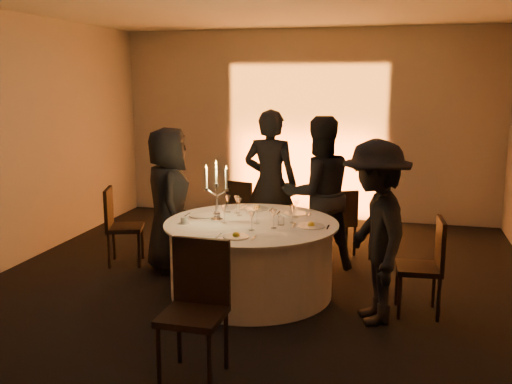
% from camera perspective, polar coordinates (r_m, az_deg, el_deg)
% --- Properties ---
extents(floor, '(7.00, 7.00, 0.00)m').
position_cam_1_polar(floor, '(6.12, -0.46, -10.05)').
color(floor, black).
rests_on(floor, ground).
extents(wall_back, '(7.00, 0.00, 7.00)m').
position_cam_1_polar(wall_back, '(9.16, 5.08, 6.68)').
color(wall_back, '#B1ABA4').
rests_on(wall_back, floor).
extents(wall_front, '(7.00, 0.00, 7.00)m').
position_cam_1_polar(wall_front, '(2.58, -20.58, -5.76)').
color(wall_front, '#B1ABA4').
rests_on(wall_front, floor).
extents(uplighter_fixture, '(0.25, 0.12, 0.10)m').
position_cam_1_polar(uplighter_fixture, '(9.10, 4.62, -2.60)').
color(uplighter_fixture, black).
rests_on(uplighter_fixture, floor).
extents(banquet_table, '(1.80, 1.80, 0.77)m').
position_cam_1_polar(banquet_table, '(5.99, -0.47, -6.62)').
color(banquet_table, black).
rests_on(banquet_table, floor).
extents(chair_left, '(0.52, 0.52, 0.94)m').
position_cam_1_polar(chair_left, '(7.09, -13.59, -2.90)').
color(chair_left, black).
rests_on(chair_left, floor).
extents(chair_back_left, '(0.49, 0.49, 0.89)m').
position_cam_1_polar(chair_back_left, '(7.68, -1.28, -1.71)').
color(chair_back_left, black).
rests_on(chair_back_left, floor).
extents(chair_back_right, '(0.49, 0.49, 0.85)m').
position_cam_1_polar(chair_back_right, '(7.36, 8.49, -2.62)').
color(chair_back_right, black).
rests_on(chair_back_right, floor).
extents(chair_right, '(0.44, 0.44, 0.94)m').
position_cam_1_polar(chair_right, '(5.67, 16.77, -6.62)').
color(chair_right, black).
rests_on(chair_right, floor).
extents(chair_front, '(0.46, 0.46, 1.04)m').
position_cam_1_polar(chair_front, '(4.38, -5.97, -10.71)').
color(chair_front, black).
rests_on(chair_front, floor).
extents(guest_left, '(0.83, 0.97, 1.68)m').
position_cam_1_polar(guest_left, '(6.70, -8.72, -0.78)').
color(guest_left, black).
rests_on(guest_left, floor).
extents(guest_back_left, '(0.71, 0.49, 1.86)m').
position_cam_1_polar(guest_back_left, '(7.12, 1.44, 0.80)').
color(guest_back_left, black).
rests_on(guest_back_left, floor).
extents(guest_back_right, '(1.10, 1.03, 1.81)m').
position_cam_1_polar(guest_back_right, '(6.70, 6.26, -0.17)').
color(guest_back_right, black).
rests_on(guest_back_right, floor).
extents(guest_right, '(0.93, 1.24, 1.70)m').
position_cam_1_polar(guest_right, '(5.31, 11.81, -3.98)').
color(guest_right, black).
rests_on(guest_right, floor).
extents(plate_left, '(0.36, 0.29, 0.01)m').
position_cam_1_polar(plate_left, '(6.17, -5.40, -2.35)').
color(plate_left, white).
rests_on(plate_left, banquet_table).
extents(plate_back_left, '(0.35, 0.26, 0.08)m').
position_cam_1_polar(plate_back_left, '(6.46, 0.05, -1.59)').
color(plate_back_left, white).
rests_on(plate_back_left, banquet_table).
extents(plate_back_right, '(0.35, 0.28, 0.01)m').
position_cam_1_polar(plate_back_right, '(6.24, 3.80, -2.17)').
color(plate_back_right, white).
rests_on(plate_back_right, banquet_table).
extents(plate_right, '(0.36, 0.27, 0.08)m').
position_cam_1_polar(plate_right, '(5.73, 5.53, -3.31)').
color(plate_right, white).
rests_on(plate_right, banquet_table).
extents(plate_front, '(0.36, 0.24, 0.08)m').
position_cam_1_polar(plate_front, '(5.33, -2.00, -4.36)').
color(plate_front, white).
rests_on(plate_front, banquet_table).
extents(coffee_cup, '(0.11, 0.11, 0.07)m').
position_cam_1_polar(coffee_cup, '(5.87, -7.20, -2.87)').
color(coffee_cup, white).
rests_on(coffee_cup, banquet_table).
extents(candelabra, '(0.27, 0.13, 0.64)m').
position_cam_1_polar(candelabra, '(5.92, -3.97, -0.78)').
color(candelabra, white).
rests_on(candelabra, banquet_table).
extents(wine_glass_a, '(0.07, 0.07, 0.19)m').
position_cam_1_polar(wine_glass_a, '(5.63, 1.78, -2.28)').
color(wine_glass_a, silver).
rests_on(wine_glass_a, banquet_table).
extents(wine_glass_b, '(0.07, 0.07, 0.19)m').
position_cam_1_polar(wine_glass_b, '(5.54, -0.43, -2.49)').
color(wine_glass_b, silver).
rests_on(wine_glass_b, banquet_table).
extents(wine_glass_c, '(0.07, 0.07, 0.19)m').
position_cam_1_polar(wine_glass_c, '(5.83, 3.68, -1.82)').
color(wine_glass_c, silver).
rests_on(wine_glass_c, banquet_table).
extents(wine_glass_d, '(0.07, 0.07, 0.19)m').
position_cam_1_polar(wine_glass_d, '(6.14, -1.69, -1.13)').
color(wine_glass_d, silver).
rests_on(wine_glass_d, banquet_table).
extents(wine_glass_e, '(0.07, 0.07, 0.19)m').
position_cam_1_polar(wine_glass_e, '(6.31, -2.83, -0.80)').
color(wine_glass_e, silver).
rests_on(wine_glass_e, banquet_table).
extents(wine_glass_f, '(0.07, 0.07, 0.19)m').
position_cam_1_polar(wine_glass_f, '(6.26, -1.95, -0.89)').
color(wine_glass_f, silver).
rests_on(wine_glass_f, banquet_table).
extents(wine_glass_g, '(0.07, 0.07, 0.19)m').
position_cam_1_polar(wine_glass_g, '(5.79, 0.09, -1.88)').
color(wine_glass_g, silver).
rests_on(wine_glass_g, banquet_table).
extents(wine_glass_h, '(0.07, 0.07, 0.19)m').
position_cam_1_polar(wine_glass_h, '(5.83, -3.21, -1.80)').
color(wine_glass_h, silver).
rests_on(wine_glass_h, banquet_table).
extents(wine_glass_i, '(0.07, 0.07, 0.19)m').
position_cam_1_polar(wine_glass_i, '(6.06, 4.05, -1.32)').
color(wine_glass_i, silver).
rests_on(wine_glass_i, banquet_table).
extents(tumbler_a, '(0.07, 0.07, 0.09)m').
position_cam_1_polar(tumbler_a, '(5.78, 2.53, -2.86)').
color(tumbler_a, silver).
rests_on(tumbler_a, banquet_table).
extents(tumbler_b, '(0.07, 0.07, 0.09)m').
position_cam_1_polar(tumbler_b, '(5.94, -3.91, -2.49)').
color(tumbler_b, silver).
rests_on(tumbler_b, banquet_table).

